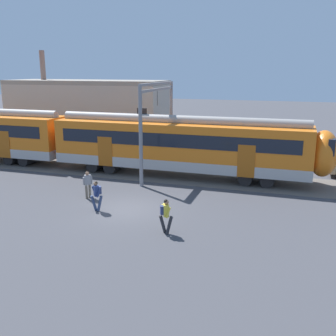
% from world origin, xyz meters
% --- Properties ---
extents(ground_plane, '(160.00, 160.00, 0.00)m').
position_xyz_m(ground_plane, '(0.00, 0.00, 0.00)').
color(ground_plane, '#424247').
extents(track_bed, '(80.00, 4.40, 0.01)m').
position_xyz_m(track_bed, '(-10.29, 7.50, 0.01)').
color(track_bed, '#605951').
rests_on(track_bed, ground).
extents(pedestrian_grey, '(0.51, 0.71, 1.67)m').
position_xyz_m(pedestrian_grey, '(-2.89, 1.03, 0.99)').
color(pedestrian_grey, '#6B6051').
rests_on(pedestrian_grey, ground).
extents(pedestrian_navy, '(0.70, 0.51, 1.67)m').
position_xyz_m(pedestrian_navy, '(-1.35, -0.75, 0.99)').
color(pedestrian_navy, navy).
rests_on(pedestrian_navy, ground).
extents(pedestrian_yellow, '(0.71, 0.52, 1.67)m').
position_xyz_m(pedestrian_yellow, '(3.07, -2.45, 0.99)').
color(pedestrian_yellow, '#28282D').
rests_on(pedestrian_yellow, ground).
extents(catenary_gantry, '(0.24, 6.64, 6.53)m').
position_xyz_m(catenary_gantry, '(-0.82, 7.50, 4.31)').
color(catenary_gantry, gray).
rests_on(catenary_gantry, ground).
extents(background_building, '(15.54, 5.00, 9.20)m').
position_xyz_m(background_building, '(-10.93, 15.50, 3.21)').
color(background_building, '#B2A899').
rests_on(background_building, ground).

